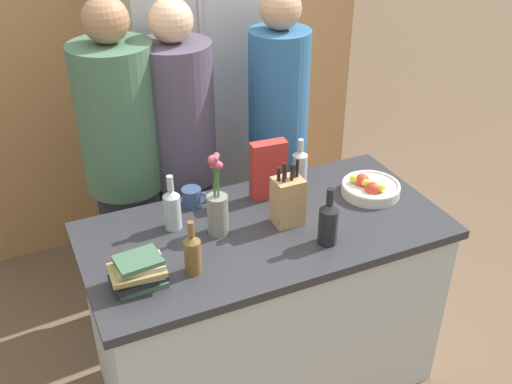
# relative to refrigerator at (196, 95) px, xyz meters

# --- Properties ---
(ground_plane) EXTENTS (14.00, 14.00, 0.00)m
(ground_plane) POSITION_rel_refrigerator_xyz_m (-0.13, -1.23, -1.01)
(ground_plane) COLOR brown
(kitchen_island) EXTENTS (1.54, 0.76, 0.90)m
(kitchen_island) POSITION_rel_refrigerator_xyz_m (-0.13, -1.23, -0.56)
(kitchen_island) COLOR silver
(kitchen_island) RESTS_ON ground_plane
(back_wall_wood) EXTENTS (2.74, 0.12, 2.60)m
(back_wall_wood) POSITION_rel_refrigerator_xyz_m (-0.13, 0.36, 0.29)
(back_wall_wood) COLOR #AD7A4C
(back_wall_wood) RESTS_ON ground_plane
(refrigerator) EXTENTS (0.79, 0.63, 2.03)m
(refrigerator) POSITION_rel_refrigerator_xyz_m (0.00, 0.00, 0.00)
(refrigerator) COLOR #B7B7BC
(refrigerator) RESTS_ON ground_plane
(fruit_bowl) EXTENTS (0.27, 0.27, 0.10)m
(fruit_bowl) POSITION_rel_refrigerator_xyz_m (0.42, -1.18, -0.08)
(fruit_bowl) COLOR silver
(fruit_bowl) RESTS_ON kitchen_island
(knife_block) EXTENTS (0.12, 0.10, 0.30)m
(knife_block) POSITION_rel_refrigerator_xyz_m (-0.03, -1.23, -0.01)
(knife_block) COLOR tan
(knife_block) RESTS_ON kitchen_island
(flower_vase) EXTENTS (0.09, 0.09, 0.37)m
(flower_vase) POSITION_rel_refrigerator_xyz_m (-0.33, -1.18, 0.00)
(flower_vase) COLOR gray
(flower_vase) RESTS_ON kitchen_island
(cereal_box) EXTENTS (0.17, 0.07, 0.27)m
(cereal_box) POSITION_rel_refrigerator_xyz_m (-0.01, -1.00, 0.02)
(cereal_box) COLOR red
(cereal_box) RESTS_ON kitchen_island
(coffee_mug) EXTENTS (0.11, 0.09, 0.09)m
(coffee_mug) POSITION_rel_refrigerator_xyz_m (-0.36, -0.94, -0.08)
(coffee_mug) COLOR #334770
(coffee_mug) RESTS_ON kitchen_island
(book_stack) EXTENTS (0.21, 0.15, 0.12)m
(book_stack) POSITION_rel_refrigerator_xyz_m (-0.71, -1.37, -0.06)
(book_stack) COLOR #3D6047
(book_stack) RESTS_ON kitchen_island
(bottle_oil) EXTENTS (0.08, 0.08, 0.25)m
(bottle_oil) POSITION_rel_refrigerator_xyz_m (0.05, -1.43, -0.02)
(bottle_oil) COLOR black
(bottle_oil) RESTS_ON kitchen_island
(bottle_vinegar) EXTENTS (0.07, 0.07, 0.25)m
(bottle_vinegar) POSITION_rel_refrigerator_xyz_m (-0.49, -1.07, -0.02)
(bottle_vinegar) COLOR #B2BCC1
(bottle_vinegar) RESTS_ON kitchen_island
(bottle_wine) EXTENTS (0.07, 0.07, 0.23)m
(bottle_wine) POSITION_rel_refrigerator_xyz_m (-0.51, -1.38, -0.03)
(bottle_wine) COLOR brown
(bottle_wine) RESTS_ON kitchen_island
(bottle_water) EXTENTS (0.07, 0.07, 0.21)m
(bottle_water) POSITION_rel_refrigerator_xyz_m (0.19, -0.93, -0.03)
(bottle_water) COLOR #B2BCC1
(bottle_water) RESTS_ON kitchen_island
(person_at_sink) EXTENTS (0.38, 0.38, 1.75)m
(person_at_sink) POSITION_rel_refrigerator_xyz_m (-0.56, -0.54, -0.03)
(person_at_sink) COLOR #383842
(person_at_sink) RESTS_ON ground_plane
(person_in_blue) EXTENTS (0.36, 0.36, 1.72)m
(person_in_blue) POSITION_rel_refrigerator_xyz_m (-0.28, -0.55, -0.05)
(person_in_blue) COLOR #383842
(person_in_blue) RESTS_ON ground_plane
(person_in_red_tee) EXTENTS (0.31, 0.31, 1.73)m
(person_in_red_tee) POSITION_rel_refrigerator_xyz_m (0.24, -0.59, -0.03)
(person_in_red_tee) COLOR #383842
(person_in_red_tee) RESTS_ON ground_plane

